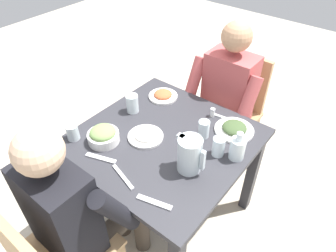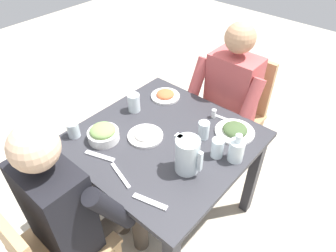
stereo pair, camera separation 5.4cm
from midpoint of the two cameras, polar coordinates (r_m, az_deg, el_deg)
ground_plane at (r=2.25m, az=0.02°, el=-15.72°), size 8.00×8.00×0.00m
dining_table at (r=1.79m, az=0.02°, el=-4.93°), size 0.92×0.92×0.71m
chair_near at (r=1.62m, az=-20.51°, el=-20.93°), size 0.40×0.40×0.89m
chair_far at (r=2.33m, az=13.18°, el=3.24°), size 0.40×0.40×0.89m
diner_near at (r=1.54m, az=-15.37°, el=-13.78°), size 0.48×0.53×1.18m
diner_far at (r=2.10m, az=10.94°, el=3.96°), size 0.48×0.53×1.18m
water_pitcher at (r=1.48m, az=4.66°, el=-5.41°), size 0.16×0.12×0.19m
salad_bowl at (r=1.71m, az=-11.03°, el=-1.37°), size 0.17×0.17×0.09m
plate_yoghurt at (r=1.71m, az=-3.32°, el=-1.68°), size 0.20×0.20×0.04m
plate_dolmas at (r=1.78m, az=13.13°, el=-0.81°), size 0.22×0.22×0.05m
plate_rice_curry at (r=2.02m, az=0.27°, el=5.74°), size 0.19×0.19×0.04m
water_glass_far_left at (r=1.70m, az=7.53°, el=-0.76°), size 0.06×0.06×0.10m
water_glass_center at (r=1.60m, az=10.09°, el=-4.04°), size 0.07×0.07×0.11m
water_glass_far_right at (r=1.88m, az=-5.53°, el=4.32°), size 0.07×0.07×0.11m
water_glass_near_right at (r=1.77m, az=-16.32°, el=-0.65°), size 0.07×0.07×0.09m
oil_carafe at (r=1.60m, az=13.46°, el=-4.58°), size 0.08×0.08×0.16m
salt_shaker at (r=1.86m, az=9.31°, el=2.30°), size 0.03×0.03×0.05m
fork_near at (r=1.42m, az=-2.24°, el=-13.86°), size 0.17×0.07×0.01m
knife_near at (r=1.53m, az=-7.80°, el=-9.06°), size 0.18×0.07×0.01m
fork_far at (r=1.64m, az=-11.60°, el=-5.50°), size 0.17×0.08×0.01m
knife_far at (r=1.86m, az=12.06°, el=0.95°), size 0.19×0.04×0.01m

